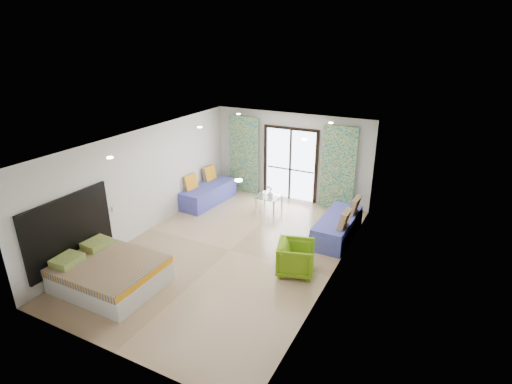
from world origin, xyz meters
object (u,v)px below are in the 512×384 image
at_px(bed, 109,273).
at_px(daybed_left, 207,193).
at_px(daybed_right, 338,226).
at_px(coffee_table, 269,197).
at_px(armchair, 296,256).

relative_size(bed, daybed_left, 0.97).
relative_size(daybed_left, daybed_right, 1.02).
bearing_deg(coffee_table, daybed_right, -19.13).
bearing_deg(daybed_right, daybed_left, 175.08).
height_order(daybed_right, coffee_table, daybed_right).
bearing_deg(daybed_left, armchair, -28.16).
bearing_deg(coffee_table, daybed_left, -169.32).
distance_m(coffee_table, armchair, 3.40).
height_order(daybed_left, daybed_right, daybed_left).
xyz_separation_m(coffee_table, armchair, (1.95, -2.79, 0.01)).
height_order(daybed_left, armchair, daybed_left).
relative_size(coffee_table, armchair, 0.96).
bearing_deg(armchair, daybed_left, 41.61).
height_order(bed, armchair, armchair).
bearing_deg(daybed_left, coffee_table, 14.57).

